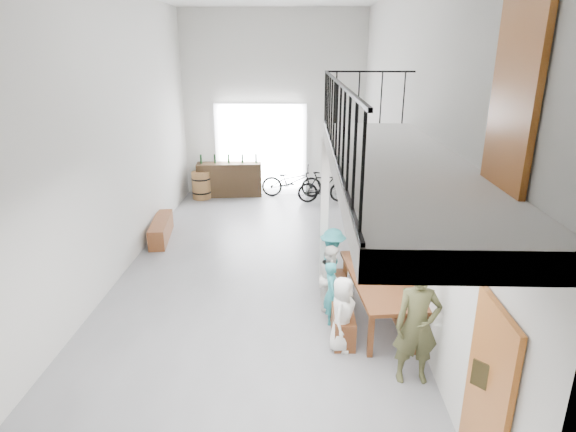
{
  "coord_description": "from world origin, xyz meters",
  "views": [
    {
      "loc": [
        0.88,
        -8.8,
        4.3
      ],
      "look_at": [
        0.64,
        -0.5,
        1.45
      ],
      "focal_mm": 30.0,
      "sensor_mm": 36.0,
      "label": 1
    }
  ],
  "objects_px": {
    "bench_inner": "(340,306)",
    "serving_counter": "(230,179)",
    "host_standing": "(417,325)",
    "bicycle_near": "(292,181)",
    "side_bench": "(161,229)",
    "oak_barrel": "(201,185)",
    "tasting_table": "(381,282)"
  },
  "relations": [
    {
      "from": "host_standing",
      "to": "bicycle_near",
      "type": "bearing_deg",
      "value": 99.27
    },
    {
      "from": "serving_counter",
      "to": "bench_inner",
      "type": "bearing_deg",
      "value": -74.19
    },
    {
      "from": "oak_barrel",
      "to": "host_standing",
      "type": "height_order",
      "value": "host_standing"
    },
    {
      "from": "bicycle_near",
      "to": "oak_barrel",
      "type": "bearing_deg",
      "value": 97.4
    },
    {
      "from": "bench_inner",
      "to": "serving_counter",
      "type": "xyz_separation_m",
      "value": [
        -2.91,
        7.27,
        0.29
      ]
    },
    {
      "from": "tasting_table",
      "to": "side_bench",
      "type": "height_order",
      "value": "tasting_table"
    },
    {
      "from": "oak_barrel",
      "to": "serving_counter",
      "type": "xyz_separation_m",
      "value": [
        0.82,
        0.33,
        0.1
      ]
    },
    {
      "from": "bench_inner",
      "to": "serving_counter",
      "type": "height_order",
      "value": "serving_counter"
    },
    {
      "from": "bicycle_near",
      "to": "bench_inner",
      "type": "bearing_deg",
      "value": -170.81
    },
    {
      "from": "side_bench",
      "to": "serving_counter",
      "type": "xyz_separation_m",
      "value": [
        1.13,
        3.7,
        0.28
      ]
    },
    {
      "from": "tasting_table",
      "to": "bicycle_near",
      "type": "xyz_separation_m",
      "value": [
        -1.64,
        7.24,
        -0.22
      ]
    },
    {
      "from": "tasting_table",
      "to": "bench_inner",
      "type": "xyz_separation_m",
      "value": [
        -0.66,
        0.02,
        -0.48
      ]
    },
    {
      "from": "host_standing",
      "to": "side_bench",
      "type": "bearing_deg",
      "value": 131.14
    },
    {
      "from": "serving_counter",
      "to": "bicycle_near",
      "type": "bearing_deg",
      "value": -7.5
    },
    {
      "from": "tasting_table",
      "to": "oak_barrel",
      "type": "distance_m",
      "value": 8.23
    },
    {
      "from": "side_bench",
      "to": "bicycle_near",
      "type": "bearing_deg",
      "value": 49.98
    },
    {
      "from": "tasting_table",
      "to": "oak_barrel",
      "type": "xyz_separation_m",
      "value": [
        -4.39,
        6.96,
        -0.29
      ]
    },
    {
      "from": "bicycle_near",
      "to": "tasting_table",
      "type": "bearing_deg",
      "value": -165.77
    },
    {
      "from": "bench_inner",
      "to": "oak_barrel",
      "type": "relative_size",
      "value": 2.39
    },
    {
      "from": "tasting_table",
      "to": "serving_counter",
      "type": "height_order",
      "value": "serving_counter"
    },
    {
      "from": "oak_barrel",
      "to": "serving_counter",
      "type": "height_order",
      "value": "serving_counter"
    },
    {
      "from": "bench_inner",
      "to": "host_standing",
      "type": "height_order",
      "value": "host_standing"
    },
    {
      "from": "bench_inner",
      "to": "bicycle_near",
      "type": "bearing_deg",
      "value": 96.76
    },
    {
      "from": "tasting_table",
      "to": "side_bench",
      "type": "xyz_separation_m",
      "value": [
        -4.7,
        3.59,
        -0.47
      ]
    },
    {
      "from": "oak_barrel",
      "to": "bench_inner",
      "type": "bearing_deg",
      "value": -61.71
    },
    {
      "from": "bench_inner",
      "to": "bicycle_near",
      "type": "height_order",
      "value": "bicycle_near"
    },
    {
      "from": "tasting_table",
      "to": "side_bench",
      "type": "bearing_deg",
      "value": 136.38
    },
    {
      "from": "bench_inner",
      "to": "host_standing",
      "type": "relative_size",
      "value": 1.18
    },
    {
      "from": "side_bench",
      "to": "bicycle_near",
      "type": "xyz_separation_m",
      "value": [
        3.06,
        3.65,
        0.25
      ]
    },
    {
      "from": "side_bench",
      "to": "host_standing",
      "type": "bearing_deg",
      "value": -46.1
    },
    {
      "from": "side_bench",
      "to": "host_standing",
      "type": "xyz_separation_m",
      "value": [
        4.93,
        -5.13,
        0.61
      ]
    },
    {
      "from": "oak_barrel",
      "to": "host_standing",
      "type": "bearing_deg",
      "value": -61.42
    }
  ]
}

